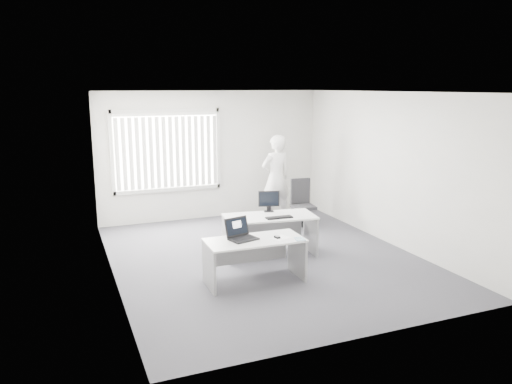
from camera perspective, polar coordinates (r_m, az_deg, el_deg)
name	(u,v)px	position (r m, az deg, el deg)	size (l,w,h in m)	color
ground	(264,258)	(8.65, 0.97, -7.51)	(6.00, 6.00, 0.00)	#4E4D55
wall_back	(212,155)	(11.08, -5.07, 4.22)	(5.00, 0.02, 2.80)	beige
wall_front	(369,222)	(5.72, 12.82, -3.41)	(5.00, 0.02, 2.80)	beige
wall_left	(109,189)	(7.69, -16.43, 0.33)	(0.02, 6.00, 2.80)	beige
wall_right	(389,169)	(9.53, 14.99, 2.60)	(0.02, 6.00, 2.80)	beige
ceiling	(265,92)	(8.16, 1.04, 11.37)	(5.00, 6.00, 0.02)	silver
window	(167,151)	(10.78, -10.13, 4.67)	(2.32, 0.06, 1.76)	silver
blinds	(168,152)	(10.72, -10.05, 4.47)	(2.20, 0.10, 1.50)	white
desk_near	(255,251)	(7.49, -0.16, -6.78)	(1.47, 0.71, 0.66)	silver
desk_far	(270,227)	(8.64, 1.57, -3.99)	(1.64, 0.93, 0.71)	silver
office_chair	(302,212)	(10.45, 5.34, -2.32)	(0.63, 0.63, 1.01)	black
person	(276,178)	(10.78, 2.30, 1.57)	(0.69, 0.45, 1.88)	white
laptop	(243,230)	(7.37, -1.44, -4.34)	(0.40, 0.35, 0.31)	black
paper_sheet	(280,238)	(7.51, 2.81, -5.27)	(0.28, 0.20, 0.00)	white
mouse	(277,237)	(7.49, 2.44, -5.13)	(0.06, 0.10, 0.04)	#B5B5B7
booklet	(300,239)	(7.46, 5.02, -5.37)	(0.14, 0.19, 0.01)	white
keyboard	(279,217)	(8.43, 2.67, -2.92)	(0.46, 0.15, 0.02)	black
monitor	(269,201)	(8.82, 1.48, -1.07)	(0.37, 0.11, 0.37)	black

